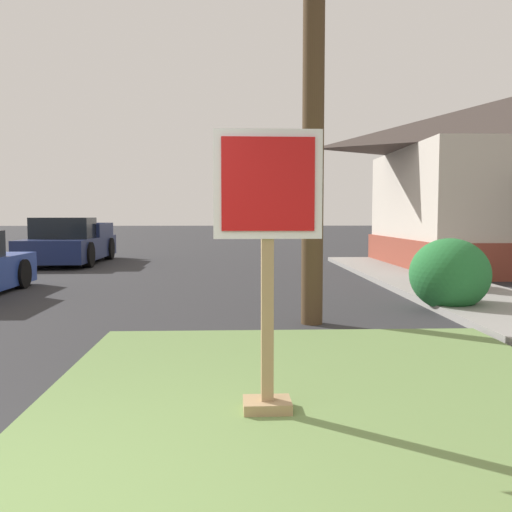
% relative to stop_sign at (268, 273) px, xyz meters
% --- Properties ---
extents(grass_corner_patch, '(4.69, 5.79, 0.08)m').
position_rel_stop_sign_xyz_m(grass_corner_patch, '(0.52, 0.03, -1.08)').
color(grass_corner_patch, '#668447').
rests_on(grass_corner_patch, ground).
extents(sidewalk_strip, '(2.20, 19.44, 0.12)m').
position_rel_stop_sign_xyz_m(sidewalk_strip, '(4.07, 4.89, -1.06)').
color(sidewalk_strip, gray).
rests_on(sidewalk_strip, ground).
extents(stop_sign, '(0.79, 0.28, 2.09)m').
position_rel_stop_sign_xyz_m(stop_sign, '(0.00, 0.00, 0.00)').
color(stop_sign, '#A3845B').
rests_on(stop_sign, grass_corner_patch).
extents(manhole_cover, '(0.70, 0.70, 0.02)m').
position_rel_stop_sign_xyz_m(manhole_cover, '(-1.48, 2.20, -1.11)').
color(manhole_cover, black).
rests_on(manhole_cover, ground).
extents(pickup_truck_navy, '(2.18, 5.06, 1.48)m').
position_rel_stop_sign_xyz_m(pickup_truck_navy, '(-5.54, 13.83, -0.51)').
color(pickup_truck_navy, '#19234C').
rests_on(pickup_truck_navy, ground).
extents(street_bench, '(0.45, 1.46, 0.85)m').
position_rel_stop_sign_xyz_m(street_bench, '(4.12, 6.70, -0.54)').
color(street_bench, brown).
rests_on(street_bench, sidewalk_strip).
extents(shrub_by_curb, '(1.29, 1.29, 1.18)m').
position_rel_stop_sign_xyz_m(shrub_by_curb, '(3.26, 4.74, -0.53)').
color(shrub_by_curb, '#267135').
rests_on(shrub_by_curb, ground).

